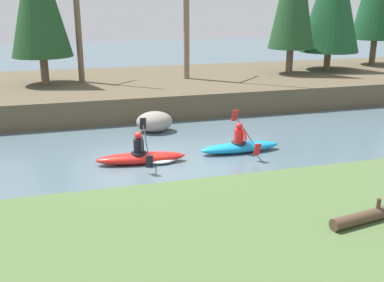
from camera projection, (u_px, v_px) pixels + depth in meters
ground_plane at (152, 165)px, 13.61m from camera, size 90.00×90.00×0.00m
riverbank_far at (115, 91)px, 22.04m from camera, size 44.00×9.09×1.05m
bare_tree_upstream at (79, 28)px, 20.83m from camera, size 2.96×2.93×5.32m
bare_tree_mid_upstream at (187, 3)px, 21.46m from camera, size 4.18×4.13×7.63m
kayaker_lead at (241, 146)px, 14.68m from camera, size 2.77×2.06×1.20m
kayaker_middle at (144, 157)px, 13.69m from camera, size 2.79×2.07×1.20m
boulder_midstream at (154, 122)px, 16.97m from camera, size 1.37×1.08×0.78m
driftwood_log at (370, 216)px, 8.62m from camera, size 1.83×0.54×0.44m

